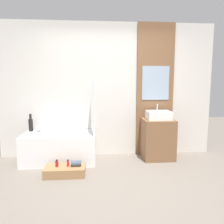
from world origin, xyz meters
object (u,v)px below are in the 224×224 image
(bathtub, at_px, (60,148))
(bottle_soap_secondary, at_px, (68,163))
(vase_round_light, at_px, (39,128))
(bottle_soap_primary, at_px, (57,164))
(wooden_step_bench, at_px, (65,171))
(vase_tall_dark, at_px, (31,124))
(sink, at_px, (158,115))

(bathtub, relative_size, bottle_soap_secondary, 11.97)
(vase_round_light, bearing_deg, bottle_soap_primary, -60.86)
(wooden_step_bench, bearing_deg, bottle_soap_secondary, 0.00)
(bathtub, distance_m, vase_round_light, 0.56)
(vase_tall_dark, bearing_deg, wooden_step_bench, -48.58)
(bathtub, bearing_deg, bottle_soap_primary, -85.51)
(vase_round_light, bearing_deg, bathtub, -28.08)
(vase_round_light, bearing_deg, vase_tall_dark, 171.71)
(vase_round_light, height_order, bottle_soap_primary, vase_round_light)
(sink, xyz_separation_m, vase_tall_dark, (-2.41, 0.18, -0.17))
(sink, distance_m, bottle_soap_primary, 2.03)
(sink, bearing_deg, wooden_step_bench, -158.88)
(bottle_soap_primary, height_order, bottle_soap_secondary, bottle_soap_primary)
(wooden_step_bench, bearing_deg, bathtub, 106.19)
(bathtub, xyz_separation_m, bottle_soap_primary, (0.05, -0.59, -0.08))
(vase_tall_dark, xyz_separation_m, vase_round_light, (0.16, -0.02, -0.07))
(vase_tall_dark, xyz_separation_m, bottle_soap_secondary, (0.78, -0.83, -0.48))
(sink, bearing_deg, bottle_soap_secondary, -158.32)
(wooden_step_bench, relative_size, vase_tall_dark, 1.90)
(bathtub, bearing_deg, vase_tall_dark, 156.98)
(vase_round_light, xyz_separation_m, bottle_soap_primary, (0.45, -0.81, -0.40))
(bathtub, relative_size, wooden_step_bench, 2.07)
(vase_tall_dark, distance_m, bottle_soap_secondary, 1.24)
(vase_round_light, distance_m, bottle_soap_primary, 1.01)
(vase_round_light, bearing_deg, wooden_step_bench, -54.52)
(bathtub, distance_m, sink, 1.94)
(sink, height_order, vase_tall_dark, sink)
(wooden_step_bench, bearing_deg, vase_round_light, 125.48)
(bottle_soap_primary, xyz_separation_m, bottle_soap_secondary, (0.17, 0.00, -0.00))
(bathtub, height_order, bottle_soap_secondary, bathtub)
(vase_tall_dark, bearing_deg, bottle_soap_secondary, -46.81)
(bathtub, distance_m, bottle_soap_secondary, 0.64)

